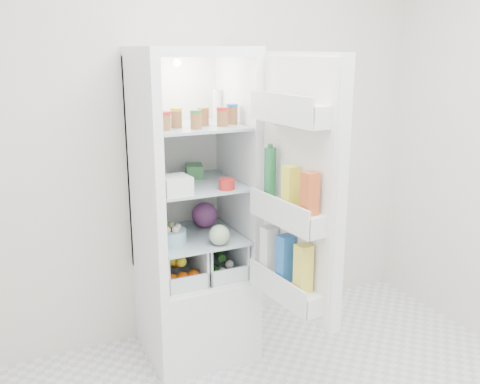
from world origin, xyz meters
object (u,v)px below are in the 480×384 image
refrigerator (192,245)px  mushroom_bowl (172,237)px  red_cabbage (204,215)px  fridge_door (297,195)px

refrigerator → mushroom_bowl: refrigerator is taller
red_cabbage → mushroom_bowl: size_ratio=0.94×
red_cabbage → fridge_door: 0.76m
refrigerator → red_cabbage: refrigerator is taller
refrigerator → red_cabbage: size_ratio=11.70×
mushroom_bowl → fridge_door: bearing=-45.4°
mushroom_bowl → fridge_door: (0.49, -0.50, 0.31)m
red_cabbage → mushroom_bowl: bearing=-146.1°
refrigerator → fridge_door: (0.33, -0.64, 0.43)m
red_cabbage → fridge_door: fridge_door is taller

